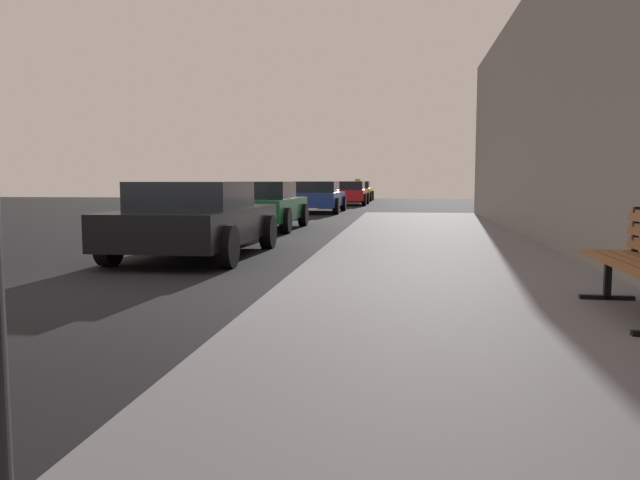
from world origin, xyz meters
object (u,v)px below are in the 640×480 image
Objects in this scene: car_black at (196,219)px; car_yellow at (358,191)px; car_red at (350,193)px; car_green at (263,205)px; car_blue at (318,197)px.

car_black is 1.06× the size of car_yellow.
car_green is at bearing -92.65° from car_red.
car_green is 9.11m from car_blue.
car_red is 1.09× the size of car_yellow.
car_blue is (0.22, 9.11, 0.00)m from car_green.
car_red is at bearing -89.32° from car_yellow.
car_blue is (-0.02, 15.17, 0.00)m from car_black.
car_blue and car_red have the same top height.
car_green is 17.36m from car_red.
car_black and car_green have the same top height.
car_green is 1.02× the size of car_yellow.
car_green and car_blue have the same top height.
car_red is (0.59, 8.24, -0.00)m from car_blue.
car_red is (0.57, 23.40, -0.00)m from car_black.
car_red is at bearing 88.61° from car_black.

